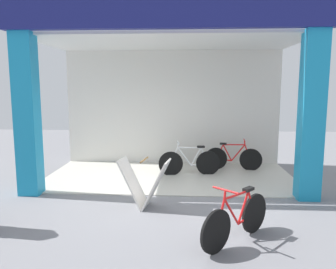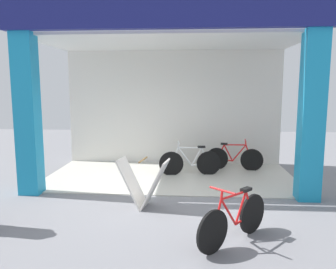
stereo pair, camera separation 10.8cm
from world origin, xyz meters
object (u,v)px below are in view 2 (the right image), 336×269
(bicycle_inside_0, at_px, (190,162))
(bicycle_parked_0, at_px, (234,220))
(bicycle_inside_1, at_px, (234,158))
(sandwich_board_sign, at_px, (143,183))

(bicycle_inside_0, relative_size, bicycle_parked_0, 1.34)
(bicycle_inside_1, xyz_separation_m, bicycle_parked_0, (-0.51, -4.15, 0.01))
(bicycle_inside_1, distance_m, bicycle_parked_0, 4.18)
(bicycle_inside_1, bearing_deg, bicycle_inside_0, -152.31)
(sandwich_board_sign, bearing_deg, bicycle_inside_1, 55.32)
(bicycle_inside_0, xyz_separation_m, bicycle_inside_1, (1.15, 0.60, -0.01))
(bicycle_inside_1, bearing_deg, sandwich_board_sign, -124.68)
(bicycle_inside_1, distance_m, sandwich_board_sign, 3.49)
(bicycle_inside_0, distance_m, bicycle_inside_1, 1.29)
(bicycle_inside_0, bearing_deg, bicycle_inside_1, 27.69)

